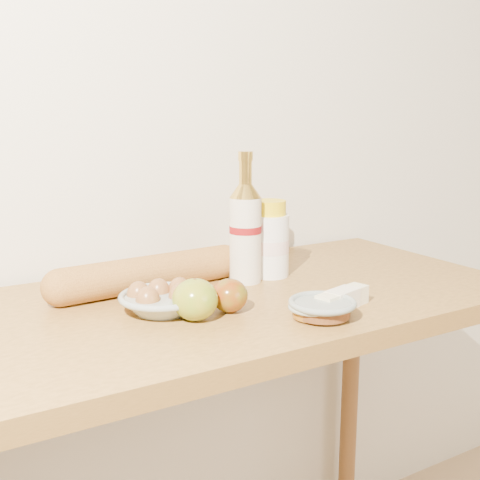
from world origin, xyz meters
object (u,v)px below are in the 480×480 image
egg_bowl (162,300)px  baguette (149,273)px  cream_bottle (270,241)px  table (233,352)px  bourbon_bottle (245,230)px

egg_bowl → baguette: (0.03, 0.14, 0.01)m
cream_bottle → table: bearing=-159.0°
bourbon_bottle → cream_bottle: (0.07, 0.02, -0.04)m
bourbon_bottle → baguette: bourbon_bottle is taller
bourbon_bottle → cream_bottle: size_ratio=1.65×
egg_bowl → baguette: size_ratio=0.42×
cream_bottle → baguette: size_ratio=0.38×
bourbon_bottle → egg_bowl: size_ratio=1.51×
bourbon_bottle → baguette: (-0.21, 0.05, -0.08)m
table → egg_bowl: 0.22m
cream_bottle → baguette: 0.29m
table → baguette: 0.24m
cream_bottle → baguette: cream_bottle is taller
bourbon_bottle → egg_bowl: (-0.24, -0.10, -0.09)m
bourbon_bottle → egg_bowl: 0.27m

